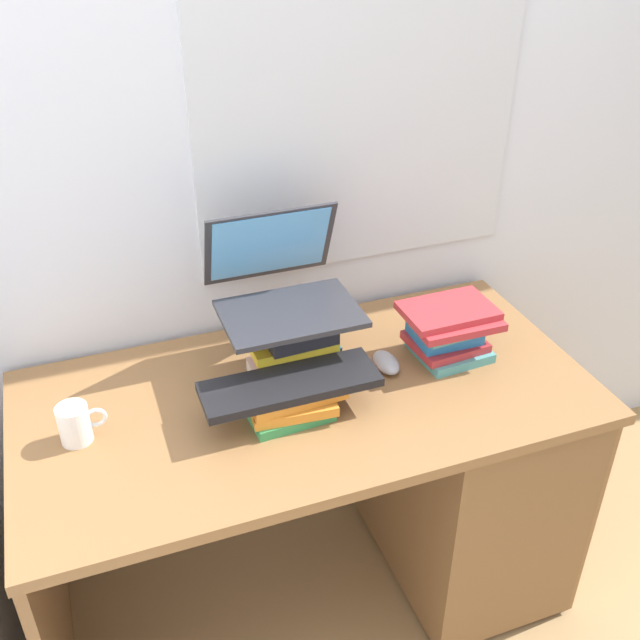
# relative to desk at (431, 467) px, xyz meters

# --- Properties ---
(ground_plane) EXTENTS (6.00, 6.00, 0.00)m
(ground_plane) POSITION_rel_desk_xyz_m (-0.36, 0.03, -0.41)
(ground_plane) COLOR #9E7A4C
(wall_back) EXTENTS (6.00, 0.06, 2.60)m
(wall_back) POSITION_rel_desk_xyz_m (-0.36, 0.43, 0.89)
(wall_back) COLOR silver
(wall_back) RESTS_ON ground
(desk) EXTENTS (1.42, 0.71, 0.76)m
(desk) POSITION_rel_desk_xyz_m (0.00, 0.00, 0.00)
(desk) COLOR olive
(desk) RESTS_ON ground
(book_stack_tall) EXTENTS (0.22, 0.18, 0.18)m
(book_stack_tall) POSITION_rel_desk_xyz_m (-0.37, 0.11, 0.43)
(book_stack_tall) COLOR beige
(book_stack_tall) RESTS_ON desk
(book_stack_keyboard_riser) EXTENTS (0.24, 0.18, 0.07)m
(book_stack_keyboard_riser) POSITION_rel_desk_xyz_m (-0.43, -0.03, 0.38)
(book_stack_keyboard_riser) COLOR #338C4C
(book_stack_keyboard_riser) RESTS_ON desk
(book_stack_side) EXTENTS (0.24, 0.19, 0.14)m
(book_stack_side) POSITION_rel_desk_xyz_m (0.04, 0.06, 0.42)
(book_stack_side) COLOR teal
(book_stack_side) RESTS_ON desk
(laptop) EXTENTS (0.33, 0.32, 0.23)m
(laptop) POSITION_rel_desk_xyz_m (-0.37, 0.18, 0.58)
(laptop) COLOR #2D2D33
(laptop) RESTS_ON book_stack_tall
(keyboard) EXTENTS (0.42, 0.14, 0.02)m
(keyboard) POSITION_rel_desk_xyz_m (-0.42, -0.03, 0.43)
(keyboard) COLOR black
(keyboard) RESTS_ON book_stack_keyboard_riser
(computer_mouse) EXTENTS (0.06, 0.10, 0.04)m
(computer_mouse) POSITION_rel_desk_xyz_m (-0.14, 0.05, 0.36)
(computer_mouse) COLOR #A5A8AD
(computer_mouse) RESTS_ON desk
(mug) EXTENTS (0.11, 0.07, 0.09)m
(mug) POSITION_rel_desk_xyz_m (-0.91, 0.04, 0.39)
(mug) COLOR white
(mug) RESTS_ON desk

